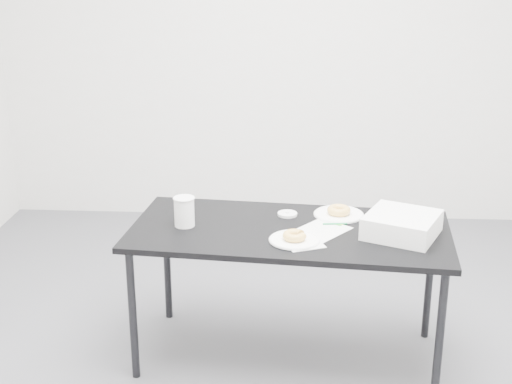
# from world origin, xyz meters

# --- Properties ---
(floor) EXTENTS (4.00, 4.00, 0.00)m
(floor) POSITION_xyz_m (0.00, 0.00, 0.00)
(floor) COLOR #4F4F55
(floor) RESTS_ON ground
(wall_back) EXTENTS (4.00, 0.02, 2.70)m
(wall_back) POSITION_xyz_m (0.00, 2.00, 1.35)
(wall_back) COLOR silver
(wall_back) RESTS_ON floor
(table) EXTENTS (1.55, 0.83, 0.68)m
(table) POSITION_xyz_m (0.12, 0.02, 0.63)
(table) COLOR black
(table) RESTS_ON floor
(scorecard) EXTENTS (0.31, 0.32, 0.00)m
(scorecard) POSITION_xyz_m (0.27, 0.01, 0.68)
(scorecard) COLOR white
(scorecard) RESTS_ON table
(logo_patch) EXTENTS (0.06, 0.06, 0.00)m
(logo_patch) POSITION_xyz_m (0.36, 0.09, 0.68)
(logo_patch) COLOR green
(logo_patch) RESTS_ON scorecard
(pen) EXTENTS (0.12, 0.02, 0.01)m
(pen) POSITION_xyz_m (0.34, 0.08, 0.69)
(pen) COLOR #0B7D3D
(pen) RESTS_ON scorecard
(napkin) EXTENTS (0.21, 0.21, 0.00)m
(napkin) POSITION_xyz_m (0.18, -0.15, 0.68)
(napkin) COLOR white
(napkin) RESTS_ON table
(plate_near) EXTENTS (0.23, 0.23, 0.01)m
(plate_near) POSITION_xyz_m (0.15, -0.13, 0.69)
(plate_near) COLOR white
(plate_near) RESTS_ON napkin
(donut_near) EXTENTS (0.13, 0.13, 0.04)m
(donut_near) POSITION_xyz_m (0.15, -0.13, 0.71)
(donut_near) COLOR gold
(donut_near) RESTS_ON plate_near
(plate_far) EXTENTS (0.25, 0.25, 0.01)m
(plate_far) POSITION_xyz_m (0.36, 0.22, 0.68)
(plate_far) COLOR white
(plate_far) RESTS_ON table
(donut_far) EXTENTS (0.15, 0.15, 0.04)m
(donut_far) POSITION_xyz_m (0.36, 0.22, 0.71)
(donut_far) COLOR gold
(donut_far) RESTS_ON plate_far
(coffee_cup) EXTENTS (0.09, 0.09, 0.14)m
(coffee_cup) POSITION_xyz_m (-0.37, 0.03, 0.75)
(coffee_cup) COLOR white
(coffee_cup) RESTS_ON table
(cup_lid) EXTENTS (0.10, 0.10, 0.01)m
(cup_lid) POSITION_xyz_m (0.11, 0.20, 0.69)
(cup_lid) COLOR white
(cup_lid) RESTS_ON table
(bakery_box) EXTENTS (0.40, 0.40, 0.10)m
(bakery_box) POSITION_xyz_m (0.63, -0.03, 0.73)
(bakery_box) COLOR white
(bakery_box) RESTS_ON table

